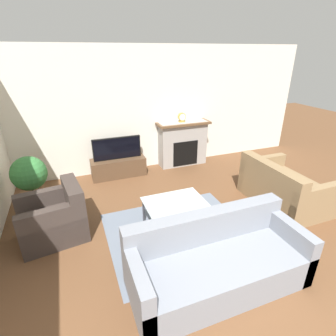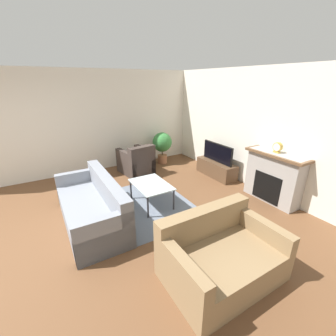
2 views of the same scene
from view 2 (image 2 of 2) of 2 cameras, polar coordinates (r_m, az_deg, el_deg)
ground_plane at (r=4.33m, az=-33.20°, el=-16.37°), size 20.00×20.00×0.00m
wall_back at (r=5.67m, az=19.57°, el=9.40°), size 8.37×0.06×2.70m
wall_left at (r=6.64m, az=-14.20°, el=11.55°), size 0.06×7.79×2.70m
area_rug at (r=4.70m, az=-6.15°, el=-9.52°), size 2.12×1.84×0.00m
fireplace at (r=5.15m, az=25.25°, el=-1.87°), size 1.25×0.42×1.05m
tv_stand at (r=6.15m, az=12.17°, el=-0.14°), size 1.17×0.42×0.41m
tv at (r=6.00m, az=12.48°, el=3.81°), size 1.02×0.06×0.48m
couch_sectional at (r=4.27m, az=-18.49°, el=-9.52°), size 2.07×0.87×0.82m
couch_loveseat at (r=3.18m, az=13.08°, el=-21.07°), size 0.99×1.45×0.82m
armchair_by_window at (r=6.23m, az=-8.01°, el=1.37°), size 0.98×0.85×0.82m
coffee_table at (r=4.58m, az=-4.32°, el=-4.59°), size 0.92×0.64×0.46m
potted_plant at (r=6.87m, az=-1.48°, el=6.18°), size 0.59×0.59×0.95m
mantel_clock at (r=4.98m, az=26.05°, el=4.74°), size 0.18×0.07×0.21m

